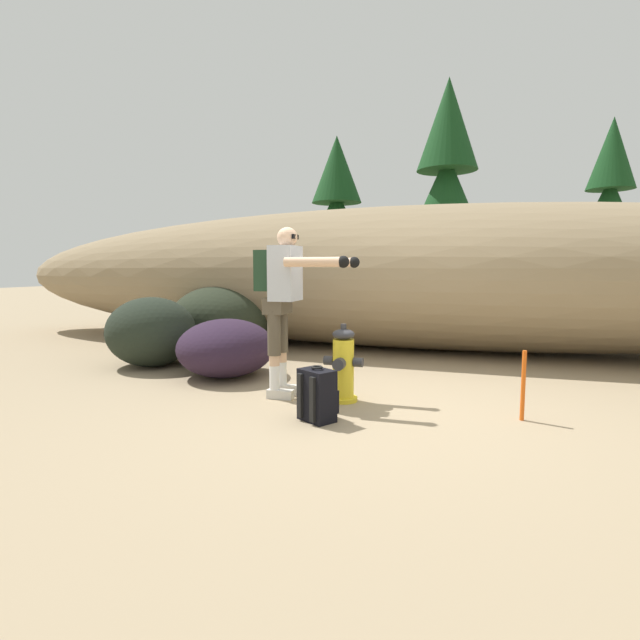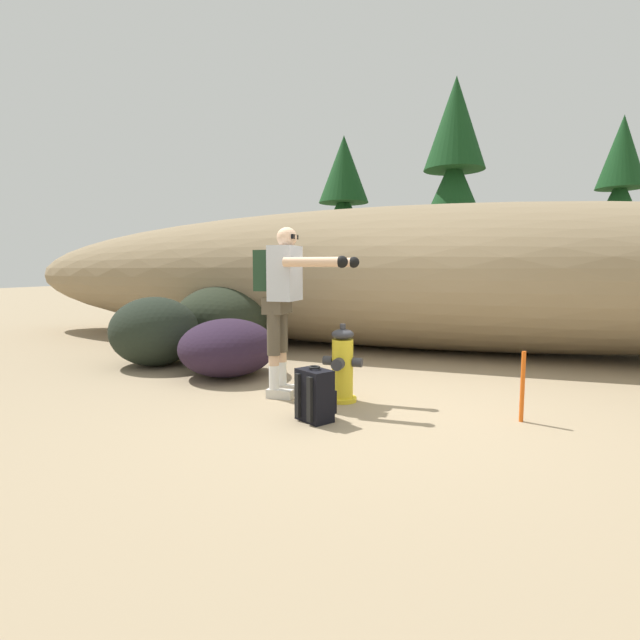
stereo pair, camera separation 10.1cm
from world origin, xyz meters
The scene contains 13 objects.
ground_plane centered at (0.00, 0.00, -0.02)m, with size 56.00×56.00×0.04m, color #998466.
dirt_embankment centered at (0.00, 3.50, 1.13)m, with size 15.73×3.20×2.26m, color #897556.
fire_hydrant centered at (-0.29, 0.01, 0.35)m, with size 0.39×0.33×0.76m.
utility_worker centered at (-0.89, -0.01, 1.07)m, with size 0.99×0.56×1.68m.
spare_backpack centered at (-0.33, -0.64, 0.22)m, with size 0.36×0.36×0.47m.
boulder_large centered at (-2.88, 2.20, 0.51)m, with size 1.60×1.52×1.02m, color #232A1C.
boulder_mid centered at (-3.14, 0.85, 0.45)m, with size 1.17×1.14×0.91m, color black.
boulder_small centered at (-1.90, 0.62, 0.34)m, with size 1.14×1.24×0.69m, color #281A2C.
boulder_outlier centered at (-2.59, 1.20, 0.22)m, with size 0.52×0.39×0.43m, color #282A1F.
pine_tree_far_left centered at (-3.76, 11.45, 3.06)m, with size 2.55×2.55×5.62m.
pine_tree_left centered at (-0.09, 9.90, 3.55)m, with size 2.58×2.58×6.49m.
pine_tree_center centered at (4.14, 10.82, 3.06)m, with size 1.88×1.88×5.30m.
survey_stake centered at (1.32, -0.09, 0.30)m, with size 0.04×0.04×0.60m, color #E55914.
Camera 1 is at (0.96, -4.45, 1.29)m, focal length 27.37 mm.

